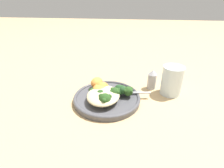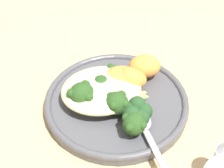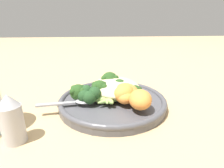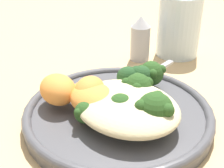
{
  "view_description": "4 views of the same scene",
  "coord_description": "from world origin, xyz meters",
  "px_view_note": "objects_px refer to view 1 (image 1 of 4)",
  "views": [
    {
      "loc": [
        -0.51,
        -0.06,
        0.36
      ],
      "look_at": [
        0.03,
        -0.01,
        0.06
      ],
      "focal_mm": 28.0,
      "sensor_mm": 36.0,
      "label": 1
    },
    {
      "loc": [
        -0.09,
        -0.41,
        0.47
      ],
      "look_at": [
        0.01,
        0.02,
        0.04
      ],
      "focal_mm": 60.0,
      "sensor_mm": 36.0,
      "label": 2
    },
    {
      "loc": [
        0.38,
        -0.03,
        0.18
      ],
      "look_at": [
        0.03,
        0.01,
        0.06
      ],
      "focal_mm": 28.0,
      "sensor_mm": 36.0,
      "label": 3
    },
    {
      "loc": [
        -0.22,
        0.25,
        0.24
      ],
      "look_at": [
        0.03,
        0.01,
        0.05
      ],
      "focal_mm": 50.0,
      "sensor_mm": 36.0,
      "label": 4
    }
  ],
  "objects_px": {
    "plate": "(107,98)",
    "broccoli_stalk_2": "(106,98)",
    "sweet_potato_chunk_1": "(100,89)",
    "water_glass": "(172,81)",
    "sweet_potato_chunk_0": "(102,87)",
    "sweet_potato_chunk_2": "(97,82)",
    "spoon": "(127,92)",
    "broccoli_stalk_3": "(114,92)",
    "sweet_potato_chunk_3": "(102,87)",
    "kale_tuft": "(121,90)",
    "quinoa_mound": "(103,95)",
    "salt_shaker": "(152,79)",
    "broccoli_stalk_4": "(126,91)",
    "broccoli_stalk_0": "(98,91)",
    "broccoli_stalk_1": "(102,94)"
  },
  "relations": [
    {
      "from": "kale_tuft",
      "to": "sweet_potato_chunk_2",
      "type": "bearing_deg",
      "value": 67.08
    },
    {
      "from": "plate",
      "to": "spoon",
      "type": "xyz_separation_m",
      "value": [
        0.03,
        -0.07,
        0.01
      ]
    },
    {
      "from": "broccoli_stalk_2",
      "to": "sweet_potato_chunk_0",
      "type": "distance_m",
      "value": 0.08
    },
    {
      "from": "broccoli_stalk_1",
      "to": "broccoli_stalk_3",
      "type": "height_order",
      "value": "broccoli_stalk_3"
    },
    {
      "from": "spoon",
      "to": "salt_shaker",
      "type": "xyz_separation_m",
      "value": [
        0.09,
        -0.1,
        0.01
      ]
    },
    {
      "from": "broccoli_stalk_4",
      "to": "sweet_potato_chunk_1",
      "type": "xyz_separation_m",
      "value": [
        0.0,
        0.09,
        0.0
      ]
    },
    {
      "from": "sweet_potato_chunk_0",
      "to": "sweet_potato_chunk_2",
      "type": "bearing_deg",
      "value": 41.29
    },
    {
      "from": "sweet_potato_chunk_0",
      "to": "kale_tuft",
      "type": "height_order",
      "value": "kale_tuft"
    },
    {
      "from": "plate",
      "to": "kale_tuft",
      "type": "bearing_deg",
      "value": -68.6
    },
    {
      "from": "sweet_potato_chunk_1",
      "to": "sweet_potato_chunk_0",
      "type": "bearing_deg",
      "value": -14.59
    },
    {
      "from": "kale_tuft",
      "to": "quinoa_mound",
      "type": "bearing_deg",
      "value": 125.76
    },
    {
      "from": "sweet_potato_chunk_0",
      "to": "spoon",
      "type": "height_order",
      "value": "sweet_potato_chunk_0"
    },
    {
      "from": "broccoli_stalk_4",
      "to": "sweet_potato_chunk_1",
      "type": "height_order",
      "value": "broccoli_stalk_4"
    },
    {
      "from": "kale_tuft",
      "to": "water_glass",
      "type": "height_order",
      "value": "water_glass"
    },
    {
      "from": "broccoli_stalk_3",
      "to": "sweet_potato_chunk_3",
      "type": "relative_size",
      "value": 1.61
    },
    {
      "from": "sweet_potato_chunk_1",
      "to": "water_glass",
      "type": "relative_size",
      "value": 0.61
    },
    {
      "from": "sweet_potato_chunk_2",
      "to": "kale_tuft",
      "type": "height_order",
      "value": "sweet_potato_chunk_2"
    },
    {
      "from": "broccoli_stalk_1",
      "to": "water_glass",
      "type": "bearing_deg",
      "value": 139.68
    },
    {
      "from": "sweet_potato_chunk_2",
      "to": "salt_shaker",
      "type": "xyz_separation_m",
      "value": [
        0.05,
        -0.22,
        -0.0
      ]
    },
    {
      "from": "plate",
      "to": "broccoli_stalk_2",
      "type": "height_order",
      "value": "broccoli_stalk_2"
    },
    {
      "from": "sweet_potato_chunk_2",
      "to": "water_glass",
      "type": "relative_size",
      "value": 0.49
    },
    {
      "from": "sweet_potato_chunk_1",
      "to": "salt_shaker",
      "type": "relative_size",
      "value": 0.83
    },
    {
      "from": "sweet_potato_chunk_3",
      "to": "salt_shaker",
      "type": "relative_size",
      "value": 0.59
    },
    {
      "from": "quinoa_mound",
      "to": "salt_shaker",
      "type": "height_order",
      "value": "salt_shaker"
    },
    {
      "from": "sweet_potato_chunk_0",
      "to": "sweet_potato_chunk_1",
      "type": "distance_m",
      "value": 0.02
    },
    {
      "from": "broccoli_stalk_1",
      "to": "spoon",
      "type": "height_order",
      "value": "broccoli_stalk_1"
    },
    {
      "from": "sweet_potato_chunk_0",
      "to": "water_glass",
      "type": "height_order",
      "value": "water_glass"
    },
    {
      "from": "broccoli_stalk_3",
      "to": "sweet_potato_chunk_1",
      "type": "relative_size",
      "value": 1.14
    },
    {
      "from": "spoon",
      "to": "sweet_potato_chunk_0",
      "type": "bearing_deg",
      "value": 170.34
    },
    {
      "from": "broccoli_stalk_2",
      "to": "spoon",
      "type": "distance_m",
      "value": 0.1
    },
    {
      "from": "broccoli_stalk_3",
      "to": "spoon",
      "type": "xyz_separation_m",
      "value": [
        0.03,
        -0.04,
        -0.01
      ]
    },
    {
      "from": "broccoli_stalk_1",
      "to": "broccoli_stalk_4",
      "type": "relative_size",
      "value": 0.87
    },
    {
      "from": "sweet_potato_chunk_0",
      "to": "plate",
      "type": "bearing_deg",
      "value": -145.51
    },
    {
      "from": "sweet_potato_chunk_0",
      "to": "kale_tuft",
      "type": "bearing_deg",
      "value": -100.2
    },
    {
      "from": "sweet_potato_chunk_2",
      "to": "sweet_potato_chunk_3",
      "type": "bearing_deg",
      "value": -141.72
    },
    {
      "from": "broccoli_stalk_3",
      "to": "sweet_potato_chunk_3",
      "type": "distance_m",
      "value": 0.06
    },
    {
      "from": "broccoli_stalk_3",
      "to": "sweet_potato_chunk_0",
      "type": "distance_m",
      "value": 0.06
    },
    {
      "from": "sweet_potato_chunk_1",
      "to": "water_glass",
      "type": "height_order",
      "value": "water_glass"
    },
    {
      "from": "plate",
      "to": "broccoli_stalk_0",
      "type": "height_order",
      "value": "broccoli_stalk_0"
    },
    {
      "from": "sweet_potato_chunk_2",
      "to": "salt_shaker",
      "type": "distance_m",
      "value": 0.22
    },
    {
      "from": "broccoli_stalk_2",
      "to": "sweet_potato_chunk_2",
      "type": "bearing_deg",
      "value": -147.92
    },
    {
      "from": "salt_shaker",
      "to": "sweet_potato_chunk_0",
      "type": "bearing_deg",
      "value": 112.35
    },
    {
      "from": "plate",
      "to": "sweet_potato_chunk_0",
      "type": "height_order",
      "value": "sweet_potato_chunk_0"
    },
    {
      "from": "plate",
      "to": "spoon",
      "type": "bearing_deg",
      "value": -69.95
    },
    {
      "from": "plate",
      "to": "sweet_potato_chunk_0",
      "type": "relative_size",
      "value": 5.05
    },
    {
      "from": "salt_shaker",
      "to": "broccoli_stalk_4",
      "type": "bearing_deg",
      "value": 134.41
    },
    {
      "from": "sweet_potato_chunk_1",
      "to": "sweet_potato_chunk_2",
      "type": "height_order",
      "value": "sweet_potato_chunk_2"
    },
    {
      "from": "broccoli_stalk_3",
      "to": "sweet_potato_chunk_0",
      "type": "bearing_deg",
      "value": -148.75
    },
    {
      "from": "plate",
      "to": "kale_tuft",
      "type": "height_order",
      "value": "kale_tuft"
    },
    {
      "from": "salt_shaker",
      "to": "spoon",
      "type": "bearing_deg",
      "value": 131.26
    }
  ]
}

